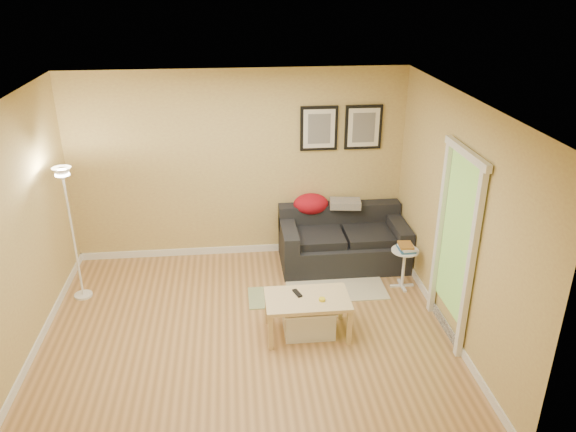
{
  "coord_description": "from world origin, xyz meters",
  "views": [
    {
      "loc": [
        -0.07,
        -5.13,
        3.72
      ],
      "look_at": [
        0.55,
        0.85,
        1.05
      ],
      "focal_mm": 34.61,
      "sensor_mm": 36.0,
      "label": 1
    }
  ],
  "objects_px": {
    "sofa": "(343,239)",
    "coffee_table": "(307,316)",
    "side_table": "(403,268)",
    "book_stack": "(406,247)",
    "storage_bin": "(309,319)",
    "floor_lamp": "(73,238)"
  },
  "relations": [
    {
      "from": "book_stack",
      "to": "sofa",
      "type": "bearing_deg",
      "value": 146.31
    },
    {
      "from": "sofa",
      "to": "storage_bin",
      "type": "bearing_deg",
      "value": -114.0
    },
    {
      "from": "coffee_table",
      "to": "floor_lamp",
      "type": "height_order",
      "value": "floor_lamp"
    },
    {
      "from": "coffee_table",
      "to": "book_stack",
      "type": "bearing_deg",
      "value": 17.96
    },
    {
      "from": "coffee_table",
      "to": "floor_lamp",
      "type": "xyz_separation_m",
      "value": [
        -2.67,
        1.05,
        0.57
      ]
    },
    {
      "from": "storage_bin",
      "to": "side_table",
      "type": "bearing_deg",
      "value": 32.69
    },
    {
      "from": "side_table",
      "to": "coffee_table",
      "type": "bearing_deg",
      "value": -147.3
    },
    {
      "from": "sofa",
      "to": "book_stack",
      "type": "bearing_deg",
      "value": -46.9
    },
    {
      "from": "coffee_table",
      "to": "storage_bin",
      "type": "bearing_deg",
      "value": 18.94
    },
    {
      "from": "coffee_table",
      "to": "book_stack",
      "type": "xyz_separation_m",
      "value": [
        1.36,
        0.87,
        0.34
      ]
    },
    {
      "from": "storage_bin",
      "to": "book_stack",
      "type": "xyz_separation_m",
      "value": [
        1.34,
        0.85,
        0.39
      ]
    },
    {
      "from": "sofa",
      "to": "side_table",
      "type": "height_order",
      "value": "sofa"
    },
    {
      "from": "storage_bin",
      "to": "coffee_table",
      "type": "bearing_deg",
      "value": -146.5
    },
    {
      "from": "side_table",
      "to": "storage_bin",
      "type": "bearing_deg",
      "value": -147.31
    },
    {
      "from": "side_table",
      "to": "book_stack",
      "type": "bearing_deg",
      "value": 2.87
    },
    {
      "from": "book_stack",
      "to": "side_table",
      "type": "bearing_deg",
      "value": -163.92
    },
    {
      "from": "sofa",
      "to": "storage_bin",
      "type": "relative_size",
      "value": 2.99
    },
    {
      "from": "sofa",
      "to": "floor_lamp",
      "type": "height_order",
      "value": "floor_lamp"
    },
    {
      "from": "sofa",
      "to": "book_stack",
      "type": "relative_size",
      "value": 6.77
    },
    {
      "from": "coffee_table",
      "to": "side_table",
      "type": "height_order",
      "value": "side_table"
    },
    {
      "from": "sofa",
      "to": "coffee_table",
      "type": "relative_size",
      "value": 1.85
    },
    {
      "from": "sofa",
      "to": "floor_lamp",
      "type": "distance_m",
      "value": 3.44
    }
  ]
}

